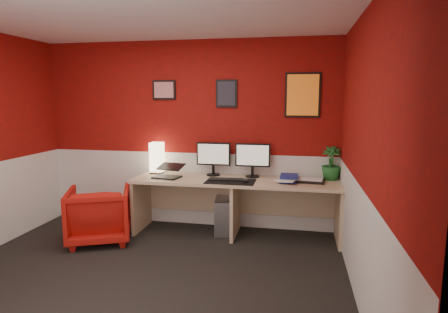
% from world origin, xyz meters
% --- Properties ---
extents(ground, '(4.00, 3.50, 0.01)m').
position_xyz_m(ground, '(0.00, 0.00, 0.00)').
color(ground, black).
rests_on(ground, ground).
extents(ceiling, '(4.00, 3.50, 0.01)m').
position_xyz_m(ceiling, '(0.00, 0.00, 2.50)').
color(ceiling, white).
rests_on(ceiling, ground).
extents(wall_back, '(4.00, 0.01, 2.50)m').
position_xyz_m(wall_back, '(0.00, 1.75, 1.25)').
color(wall_back, '#96100B').
rests_on(wall_back, ground).
extents(wall_right, '(0.01, 3.50, 2.50)m').
position_xyz_m(wall_right, '(2.00, 0.00, 1.25)').
color(wall_right, '#96100B').
rests_on(wall_right, ground).
extents(wainscot_back, '(4.00, 0.01, 1.00)m').
position_xyz_m(wainscot_back, '(0.00, 1.75, 0.50)').
color(wainscot_back, silver).
rests_on(wainscot_back, ground).
extents(wainscot_right, '(0.01, 3.50, 1.00)m').
position_xyz_m(wainscot_right, '(2.00, 0.00, 0.50)').
color(wainscot_right, silver).
rests_on(wainscot_right, ground).
extents(desk, '(2.60, 0.65, 0.73)m').
position_xyz_m(desk, '(0.71, 1.41, 0.36)').
color(desk, tan).
rests_on(desk, ground).
extents(shoji_lamp, '(0.16, 0.16, 0.40)m').
position_xyz_m(shoji_lamp, '(-0.40, 1.61, 0.93)').
color(shoji_lamp, '#FFE5B2').
rests_on(shoji_lamp, desk).
extents(laptop, '(0.37, 0.29, 0.22)m').
position_xyz_m(laptop, '(-0.17, 1.34, 0.84)').
color(laptop, black).
rests_on(laptop, desk).
extents(monitor_left, '(0.45, 0.06, 0.58)m').
position_xyz_m(monitor_left, '(0.38, 1.61, 1.02)').
color(monitor_left, black).
rests_on(monitor_left, desk).
extents(monitor_right, '(0.45, 0.06, 0.58)m').
position_xyz_m(monitor_right, '(0.90, 1.60, 1.02)').
color(monitor_right, black).
rests_on(monitor_right, desk).
extents(desk_mat, '(0.60, 0.38, 0.01)m').
position_xyz_m(desk_mat, '(0.67, 1.28, 0.73)').
color(desk_mat, black).
rests_on(desk_mat, desk).
extents(keyboard, '(0.43, 0.17, 0.02)m').
position_xyz_m(keyboard, '(0.60, 1.32, 0.74)').
color(keyboard, black).
rests_on(keyboard, desk_mat).
extents(mouse, '(0.08, 0.11, 0.03)m').
position_xyz_m(mouse, '(0.85, 1.26, 0.75)').
color(mouse, black).
rests_on(mouse, desk_mat).
extents(book_bottom, '(0.23, 0.29, 0.03)m').
position_xyz_m(book_bottom, '(1.27, 1.41, 0.74)').
color(book_bottom, navy).
rests_on(book_bottom, desk).
extents(book_middle, '(0.30, 0.36, 0.02)m').
position_xyz_m(book_middle, '(1.24, 1.39, 0.77)').
color(book_middle, silver).
rests_on(book_middle, book_bottom).
extents(book_top, '(0.22, 0.30, 0.03)m').
position_xyz_m(book_top, '(1.26, 1.43, 0.79)').
color(book_top, navy).
rests_on(book_top, book_middle).
extents(zen_tray, '(0.38, 0.29, 0.03)m').
position_xyz_m(zen_tray, '(1.62, 1.44, 0.74)').
color(zen_tray, black).
rests_on(zen_tray, desk).
extents(potted_plant, '(0.27, 0.27, 0.42)m').
position_xyz_m(potted_plant, '(1.88, 1.63, 0.94)').
color(potted_plant, '#19591E').
rests_on(potted_plant, desk).
extents(pc_tower, '(0.26, 0.47, 0.45)m').
position_xyz_m(pc_tower, '(0.53, 1.51, 0.23)').
color(pc_tower, '#99999E').
rests_on(pc_tower, ground).
extents(armchair, '(0.95, 0.96, 0.67)m').
position_xyz_m(armchair, '(-0.90, 0.90, 0.34)').
color(armchair, '#AF130C').
rests_on(armchair, ground).
extents(art_left, '(0.32, 0.02, 0.26)m').
position_xyz_m(art_left, '(-0.33, 1.74, 1.85)').
color(art_left, red).
rests_on(art_left, wall_back).
extents(art_center, '(0.28, 0.02, 0.36)m').
position_xyz_m(art_center, '(0.53, 1.74, 1.80)').
color(art_center, black).
rests_on(art_center, wall_back).
extents(art_right, '(0.44, 0.02, 0.56)m').
position_xyz_m(art_right, '(1.51, 1.74, 1.78)').
color(art_right, orange).
rests_on(art_right, wall_back).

